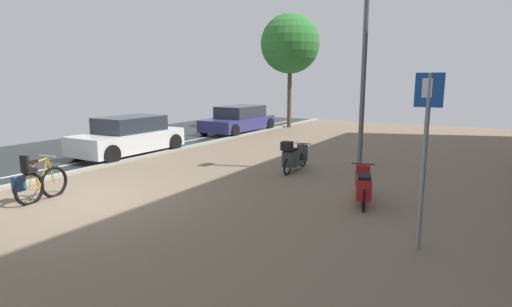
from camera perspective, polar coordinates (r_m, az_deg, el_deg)
ground at (r=8.75m, az=-17.63°, el=-7.68°), size 21.00×40.00×0.13m
bicycle_foreground at (r=10.05m, az=-28.28°, el=-3.67°), size 0.60×1.36×1.10m
scooter_near at (r=11.63m, az=5.19°, el=-0.51°), size 0.52×1.76×0.97m
scooter_mid at (r=8.90m, az=14.86°, el=-4.55°), size 0.78×1.74×0.75m
parked_car_near at (r=14.96m, az=-17.45°, el=2.28°), size 1.85×3.97×1.34m
parked_car_far at (r=20.55m, az=-2.38°, el=4.79°), size 1.93×4.45×1.32m
parking_sign at (r=6.54m, az=22.71°, el=1.22°), size 0.40×0.07×2.71m
lamp_post at (r=11.91m, az=14.97°, el=12.57°), size 0.20×0.52×5.66m
street_tree at (r=22.69m, az=4.83°, el=15.11°), size 3.19×3.19×6.13m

